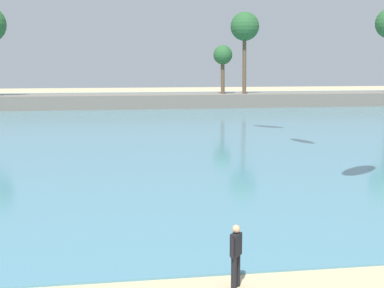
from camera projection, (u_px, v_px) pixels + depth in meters
sea at (123, 114)px, 63.05m from camera, size 220.00×98.33×0.06m
palm_headland at (122, 84)px, 71.39m from camera, size 112.48×6.66×13.23m
person_at_waterline at (236, 254)px, 14.23m from camera, size 0.37×0.46×1.67m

